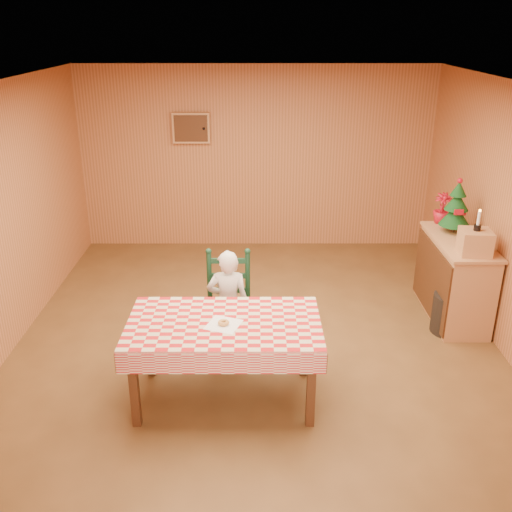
# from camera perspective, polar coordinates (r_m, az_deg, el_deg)

# --- Properties ---
(ground) EXTENTS (6.00, 6.00, 0.00)m
(ground) POSITION_cam_1_polar(r_m,az_deg,el_deg) (5.95, 0.00, -9.23)
(ground) COLOR brown
(ground) RESTS_ON ground
(cabin_walls) EXTENTS (5.10, 6.05, 2.65)m
(cabin_walls) POSITION_cam_1_polar(r_m,az_deg,el_deg) (5.75, -0.03, 9.37)
(cabin_walls) COLOR #B36E40
(cabin_walls) RESTS_ON ground
(dining_table) EXTENTS (1.66, 0.96, 0.77)m
(dining_table) POSITION_cam_1_polar(r_m,az_deg,el_deg) (4.90, -3.21, -7.43)
(dining_table) COLOR #4A2813
(dining_table) RESTS_ON ground
(ladder_chair) EXTENTS (0.44, 0.40, 1.08)m
(ladder_chair) POSITION_cam_1_polar(r_m,az_deg,el_deg) (5.68, -2.76, -5.09)
(ladder_chair) COLOR black
(ladder_chair) RESTS_ON ground
(seated_child) EXTENTS (0.41, 0.27, 1.12)m
(seated_child) POSITION_cam_1_polar(r_m,az_deg,el_deg) (5.60, -2.80, -4.82)
(seated_child) COLOR silver
(seated_child) RESTS_ON ground
(napkin) EXTENTS (0.33, 0.33, 0.00)m
(napkin) POSITION_cam_1_polar(r_m,az_deg,el_deg) (4.82, -3.26, -6.86)
(napkin) COLOR white
(napkin) RESTS_ON dining_table
(donut) EXTENTS (0.12, 0.12, 0.03)m
(donut) POSITION_cam_1_polar(r_m,az_deg,el_deg) (4.81, -3.26, -6.67)
(donut) COLOR #C28B45
(donut) RESTS_ON napkin
(shelf_unit) EXTENTS (0.54, 1.24, 0.93)m
(shelf_unit) POSITION_cam_1_polar(r_m,az_deg,el_deg) (6.74, 19.17, -2.13)
(shelf_unit) COLOR tan
(shelf_unit) RESTS_ON ground
(crate) EXTENTS (0.33, 0.33, 0.25)m
(crate) POSITION_cam_1_polar(r_m,az_deg,el_deg) (6.18, 21.06, 1.31)
(crate) COLOR tan
(crate) RESTS_ON shelf_unit
(christmas_tree) EXTENTS (0.34, 0.34, 0.62)m
(christmas_tree) POSITION_cam_1_polar(r_m,az_deg,el_deg) (6.71, 19.39, 4.56)
(christmas_tree) COLOR #4A2813
(christmas_tree) RESTS_ON shelf_unit
(flower_arrangement) EXTENTS (0.24, 0.24, 0.36)m
(flower_arrangement) POSITION_cam_1_polar(r_m,az_deg,el_deg) (6.99, 18.13, 4.54)
(flower_arrangement) COLOR #A50F1E
(flower_arrangement) RESTS_ON shelf_unit
(candle_set) EXTENTS (0.07, 0.07, 0.22)m
(candle_set) POSITION_cam_1_polar(r_m,az_deg,el_deg) (6.12, 21.30, 2.97)
(candle_set) COLOR black
(candle_set) RESTS_ON crate
(storage_bin) EXTENTS (0.51, 0.51, 0.43)m
(storage_bin) POSITION_cam_1_polar(r_m,az_deg,el_deg) (6.51, 19.04, -5.46)
(storage_bin) COLOR black
(storage_bin) RESTS_ON ground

